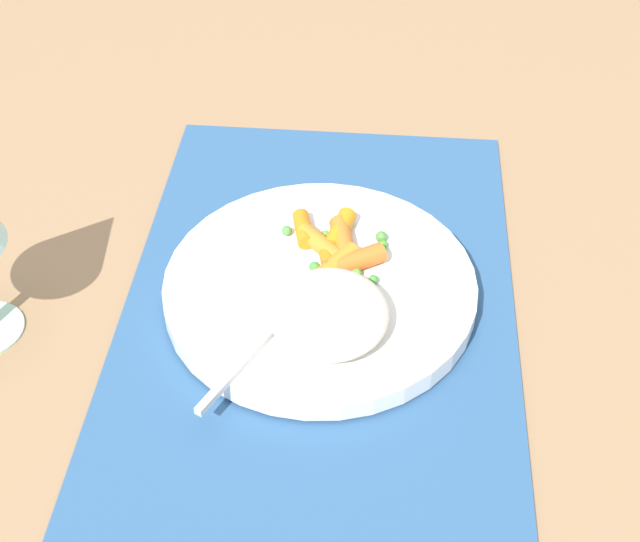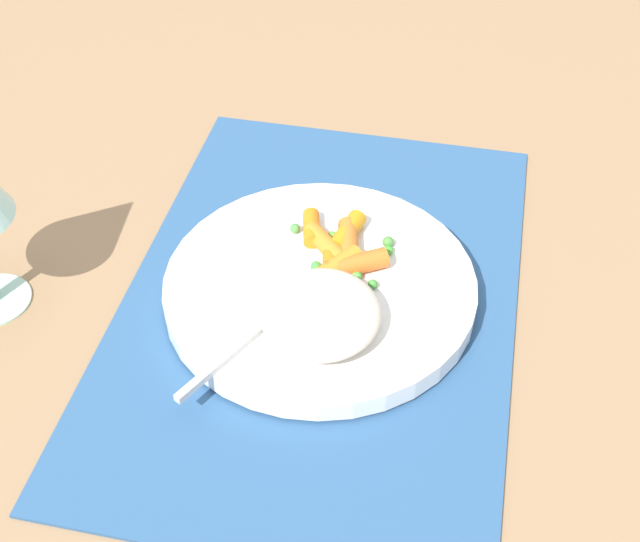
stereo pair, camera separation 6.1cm
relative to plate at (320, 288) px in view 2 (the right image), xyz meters
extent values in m
plane|color=#997551|center=(0.00, 0.00, -0.02)|extent=(2.40, 2.40, 0.00)
cube|color=#2D5684|center=(0.00, 0.00, -0.01)|extent=(0.47, 0.31, 0.01)
cylinder|color=white|center=(0.00, 0.00, 0.00)|extent=(0.25, 0.25, 0.02)
ellipsoid|color=beige|center=(-0.05, -0.01, 0.02)|extent=(0.09, 0.09, 0.03)
cylinder|color=orange|center=(0.05, 0.02, 0.02)|extent=(0.04, 0.02, 0.01)
cylinder|color=orange|center=(0.02, -0.03, 0.02)|extent=(0.04, 0.05, 0.02)
cylinder|color=orange|center=(0.01, -0.01, 0.02)|extent=(0.04, 0.04, 0.02)
cylinder|color=orange|center=(0.03, 0.00, 0.02)|extent=(0.05, 0.05, 0.02)
cylinder|color=orange|center=(0.05, -0.01, 0.02)|extent=(0.05, 0.03, 0.02)
cylinder|color=orange|center=(0.04, -0.02, 0.02)|extent=(0.06, 0.03, 0.02)
cylinder|color=orange|center=(0.01, -0.01, 0.02)|extent=(0.05, 0.02, 0.01)
sphere|color=green|center=(0.01, -0.03, 0.01)|extent=(0.01, 0.01, 0.01)
sphere|color=#419139|center=(0.01, 0.01, 0.01)|extent=(0.01, 0.01, 0.01)
sphere|color=#3F9339|center=(0.00, -0.04, 0.01)|extent=(0.01, 0.01, 0.01)
sphere|color=#539835|center=(0.01, -0.03, 0.01)|extent=(0.01, 0.01, 0.01)
sphere|color=#49942F|center=(0.00, -0.01, 0.01)|extent=(0.01, 0.01, 0.01)
sphere|color=#4D932F|center=(0.02, -0.01, 0.01)|extent=(0.01, 0.01, 0.01)
sphere|color=#4C9042|center=(0.05, 0.03, 0.01)|extent=(0.01, 0.01, 0.01)
sphere|color=green|center=(0.04, -0.05, 0.01)|extent=(0.01, 0.01, 0.01)
sphere|color=#599F38|center=(0.05, 0.00, 0.01)|extent=(0.01, 0.01, 0.01)
sphere|color=green|center=(0.01, -0.01, 0.01)|extent=(0.01, 0.01, 0.01)
sphere|color=#4E8E3E|center=(0.05, -0.05, 0.01)|extent=(0.01, 0.01, 0.01)
sphere|color=green|center=(0.02, -0.01, 0.01)|extent=(0.01, 0.01, 0.01)
cube|color=silver|center=(0.01, -0.01, 0.01)|extent=(0.05, 0.03, 0.01)
cube|color=silver|center=(-0.08, 0.04, 0.01)|extent=(0.13, 0.07, 0.01)
camera|label=1|loc=(-0.50, -0.04, 0.50)|focal=49.61mm
camera|label=2|loc=(-0.49, -0.10, 0.50)|focal=49.61mm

